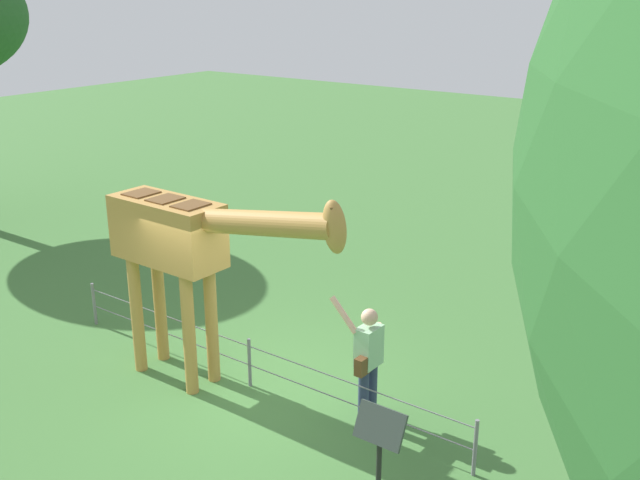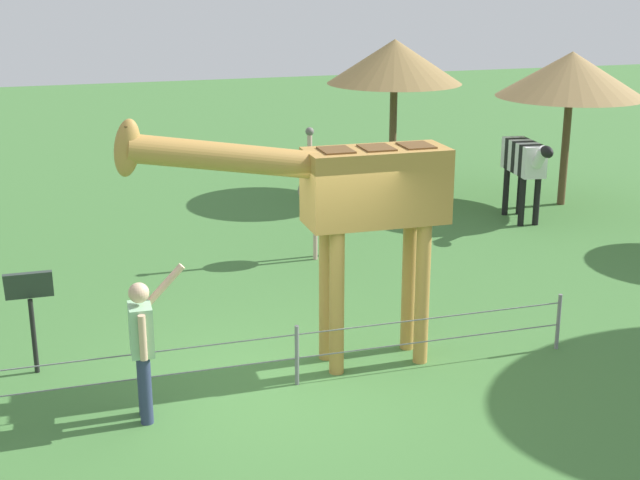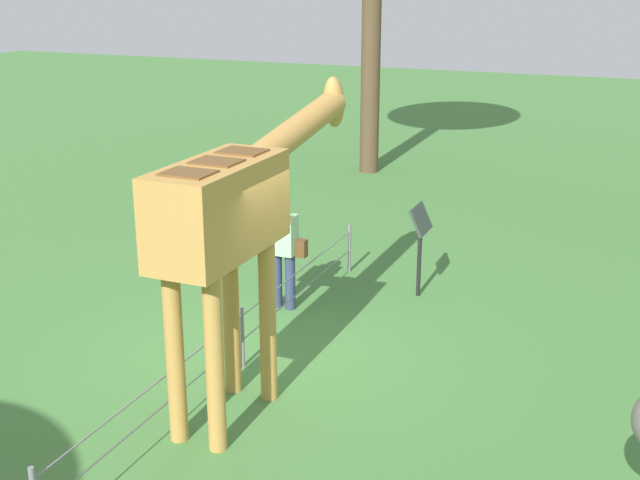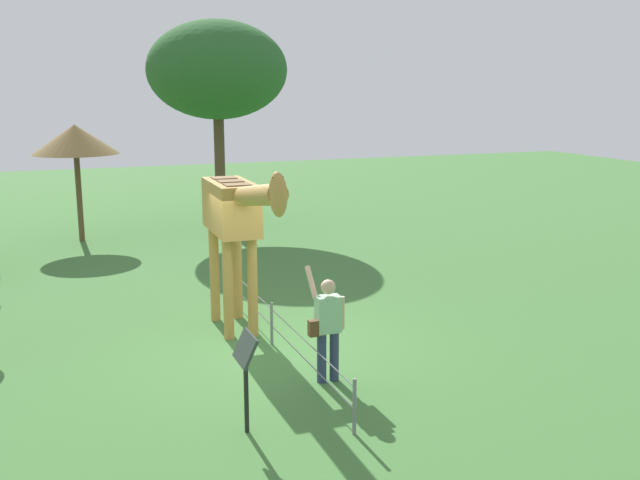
{
  "view_description": "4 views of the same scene",
  "coord_description": "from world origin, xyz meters",
  "px_view_note": "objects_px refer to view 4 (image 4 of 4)",
  "views": [
    {
      "loc": [
        6.37,
        -6.91,
        5.49
      ],
      "look_at": [
        0.78,
        0.74,
        2.21
      ],
      "focal_mm": 41.42,
      "sensor_mm": 36.0,
      "label": 1
    },
    {
      "loc": [
        2.57,
        9.33,
        4.73
      ],
      "look_at": [
        -0.32,
        -0.03,
        1.73
      ],
      "focal_mm": 49.85,
      "sensor_mm": 36.0,
      "label": 2
    },
    {
      "loc": [
        -7.83,
        -4.15,
        4.45
      ],
      "look_at": [
        0.47,
        -0.68,
        1.52
      ],
      "focal_mm": 46.95,
      "sensor_mm": 36.0,
      "label": 3
    },
    {
      "loc": [
        11.23,
        -3.36,
        4.33
      ],
      "look_at": [
        0.65,
        0.73,
        1.92
      ],
      "focal_mm": 40.34,
      "sensor_mm": 36.0,
      "label": 4
    }
  ],
  "objects_px": {
    "visitor": "(327,324)",
    "info_sign": "(246,362)",
    "tree_west": "(217,70)",
    "giraffe": "(236,216)",
    "shade_hut_near": "(75,140)"
  },
  "relations": [
    {
      "from": "shade_hut_near",
      "to": "info_sign",
      "type": "xyz_separation_m",
      "value": [
        13.17,
        1.28,
        -1.94
      ]
    },
    {
      "from": "giraffe",
      "to": "tree_west",
      "type": "distance_m",
      "value": 10.75
    },
    {
      "from": "visitor",
      "to": "giraffe",
      "type": "bearing_deg",
      "value": -164.84
    },
    {
      "from": "giraffe",
      "to": "visitor",
      "type": "height_order",
      "value": "giraffe"
    },
    {
      "from": "tree_west",
      "to": "info_sign",
      "type": "height_order",
      "value": "tree_west"
    },
    {
      "from": "shade_hut_near",
      "to": "tree_west",
      "type": "relative_size",
      "value": 0.52
    },
    {
      "from": "giraffe",
      "to": "info_sign",
      "type": "bearing_deg",
      "value": -13.2
    },
    {
      "from": "info_sign",
      "to": "shade_hut_near",
      "type": "bearing_deg",
      "value": -174.43
    },
    {
      "from": "shade_hut_near",
      "to": "tree_west",
      "type": "xyz_separation_m",
      "value": [
        -0.72,
        4.29,
        1.96
      ]
    },
    {
      "from": "shade_hut_near",
      "to": "visitor",
      "type": "bearing_deg",
      "value": 13.33
    },
    {
      "from": "visitor",
      "to": "info_sign",
      "type": "bearing_deg",
      "value": -53.67
    },
    {
      "from": "visitor",
      "to": "info_sign",
      "type": "height_order",
      "value": "visitor"
    },
    {
      "from": "tree_west",
      "to": "giraffe",
      "type": "bearing_deg",
      "value": -11.84
    },
    {
      "from": "shade_hut_near",
      "to": "info_sign",
      "type": "relative_size",
      "value": 2.52
    },
    {
      "from": "giraffe",
      "to": "shade_hut_near",
      "type": "distance_m",
      "value": 9.73
    }
  ]
}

